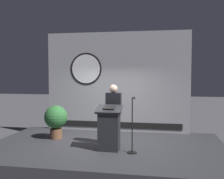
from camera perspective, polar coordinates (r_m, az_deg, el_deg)
name	(u,v)px	position (r m, az deg, el deg)	size (l,w,h in m)	color
ground_plane	(105,156)	(7.55, -1.42, -13.89)	(40.00, 40.00, 0.00)	#4C4C51
stage_platform	(105,151)	(7.51, -1.42, -12.80)	(6.40, 4.00, 0.30)	#333338
banner_display	(116,82)	(9.04, 0.85, 1.57)	(4.81, 0.12, 3.32)	#9E9EA3
podium	(109,129)	(6.89, -0.62, -8.29)	(0.64, 0.49, 1.14)	#26262B
speaker_person	(114,114)	(7.30, 0.33, -5.29)	(0.40, 0.26, 1.65)	black
microphone_stand	(132,133)	(6.74, 4.35, -9.15)	(0.24, 0.59, 1.37)	black
potted_plant	(56,119)	(8.26, -11.78, -6.07)	(0.69, 0.69, 0.99)	brown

